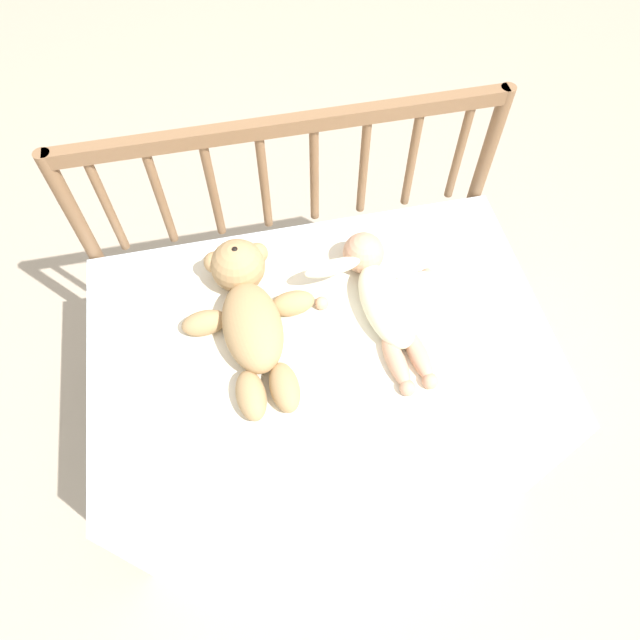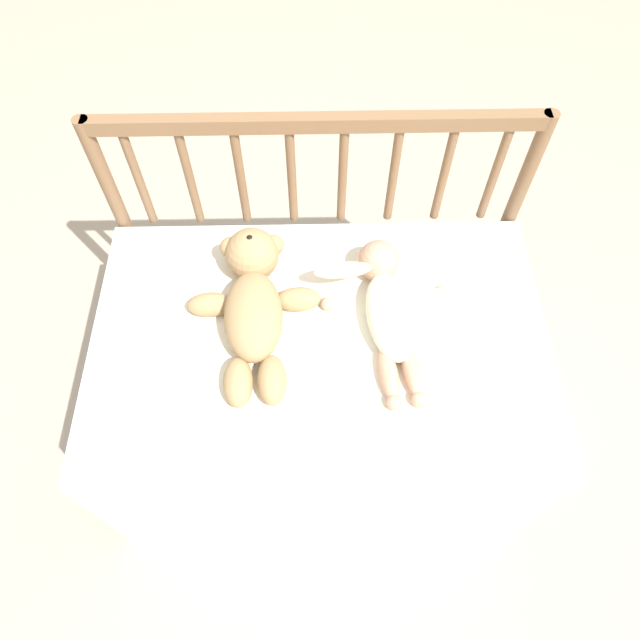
# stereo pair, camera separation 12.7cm
# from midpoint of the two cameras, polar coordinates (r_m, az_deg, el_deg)

# --- Properties ---
(ground_plane) EXTENTS (12.00, 12.00, 0.00)m
(ground_plane) POSITION_cam_midpoint_polar(r_m,az_deg,el_deg) (1.78, 2.08, -10.05)
(ground_plane) COLOR tan
(crib_mattress) EXTENTS (1.06, 0.68, 0.51)m
(crib_mattress) POSITION_cam_midpoint_polar(r_m,az_deg,el_deg) (1.55, 2.37, -6.57)
(crib_mattress) COLOR silver
(crib_mattress) RESTS_ON ground_plane
(crib_rail) EXTENTS (1.06, 0.04, 0.83)m
(crib_rail) POSITION_cam_midpoint_polar(r_m,az_deg,el_deg) (1.48, 2.23, 11.91)
(crib_rail) COLOR brown
(crib_rail) RESTS_ON ground_plane
(blanket) EXTENTS (0.86, 0.57, 0.01)m
(blanket) POSITION_cam_midpoint_polar(r_m,az_deg,el_deg) (1.33, 3.36, -0.82)
(blanket) COLOR silver
(blanket) RESTS_ON crib_mattress
(teddy_bear) EXTENTS (0.32, 0.45, 0.13)m
(teddy_bear) POSITION_cam_midpoint_polar(r_m,az_deg,el_deg) (1.31, -3.96, 1.82)
(teddy_bear) COLOR tan
(teddy_bear) RESTS_ON crib_mattress
(baby) EXTENTS (0.33, 0.42, 0.10)m
(baby) POSITION_cam_midpoint_polar(r_m,az_deg,el_deg) (1.33, 9.52, 1.13)
(baby) COLOR #EAEACC
(baby) RESTS_ON crib_mattress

